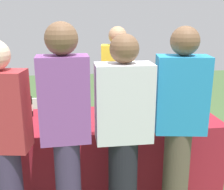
{
  "coord_description": "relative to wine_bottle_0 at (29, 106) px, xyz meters",
  "views": [
    {
      "loc": [
        -0.38,
        -2.72,
        1.77
      ],
      "look_at": [
        0.0,
        0.0,
        0.99
      ],
      "focal_mm": 44.73,
      "sensor_mm": 36.0,
      "label": 1
    }
  ],
  "objects": [
    {
      "name": "wine_glass_4",
      "position": [
        1.53,
        -0.25,
        -0.01
      ],
      "size": [
        0.07,
        0.07,
        0.14
      ],
      "color": "silver",
      "rests_on": "tasting_table"
    },
    {
      "name": "wine_bottle_2",
      "position": [
        1.23,
        -0.03,
        0.01
      ],
      "size": [
        0.08,
        0.08,
        0.33
      ],
      "color": "black",
      "rests_on": "tasting_table"
    },
    {
      "name": "wine_glass_0",
      "position": [
        0.45,
        -0.4,
        -0.02
      ],
      "size": [
        0.07,
        0.07,
        0.14
      ],
      "color": "silver",
      "rests_on": "tasting_table"
    },
    {
      "name": "guest_2",
      "position": [
        0.86,
        -0.87,
        0.03
      ],
      "size": [
        0.44,
        0.24,
        1.65
      ],
      "rotation": [
        0.0,
        0.0,
        0.0
      ],
      "color": "black",
      "rests_on": "ground_plane"
    },
    {
      "name": "guest_1",
      "position": [
        0.41,
        -0.93,
        0.11
      ],
      "size": [
        0.37,
        0.23,
        1.74
      ],
      "rotation": [
        0.0,
        0.0,
        0.04
      ],
      "color": "#3F3351",
      "rests_on": "ground_plane"
    },
    {
      "name": "wine_bottle_3",
      "position": [
        1.52,
        -0.05,
        0.01
      ],
      "size": [
        0.07,
        0.07,
        0.32
      ],
      "color": "black",
      "rests_on": "tasting_table"
    },
    {
      "name": "wine_bottle_1",
      "position": [
        0.32,
        -0.04,
        0.01
      ],
      "size": [
        0.07,
        0.07,
        0.33
      ],
      "color": "black",
      "rests_on": "tasting_table"
    },
    {
      "name": "wine_bottle_4",
      "position": [
        1.62,
        -0.07,
        0.0
      ],
      "size": [
        0.07,
        0.07,
        0.32
      ],
      "color": "black",
      "rests_on": "tasting_table"
    },
    {
      "name": "server_pouring",
      "position": [
        1.03,
        0.48,
        0.05
      ],
      "size": [
        0.42,
        0.27,
        1.65
      ],
      "rotation": [
        0.0,
        0.0,
        3.0
      ],
      "color": "brown",
      "rests_on": "ground_plane"
    },
    {
      "name": "wine_bottle_0",
      "position": [
        0.0,
        0.0,
        0.0
      ],
      "size": [
        0.08,
        0.08,
        0.31
      ],
      "color": "black",
      "rests_on": "tasting_table"
    },
    {
      "name": "wine_glass_3",
      "position": [
        1.44,
        -0.34,
        -0.01
      ],
      "size": [
        0.07,
        0.07,
        0.14
      ],
      "color": "silver",
      "rests_on": "tasting_table"
    },
    {
      "name": "wine_glass_5",
      "position": [
        1.61,
        -0.24,
        -0.02
      ],
      "size": [
        0.07,
        0.07,
        0.14
      ],
      "color": "silver",
      "rests_on": "tasting_table"
    },
    {
      "name": "guest_3",
      "position": [
        1.34,
        -0.83,
        0.07
      ],
      "size": [
        0.44,
        0.29,
        1.7
      ],
      "rotation": [
        0.0,
        0.0,
        -0.17
      ],
      "color": "brown",
      "rests_on": "ground_plane"
    },
    {
      "name": "wine_glass_2",
      "position": [
        1.35,
        -0.26,
        -0.01
      ],
      "size": [
        0.07,
        0.07,
        0.15
      ],
      "color": "silver",
      "rests_on": "tasting_table"
    },
    {
      "name": "guest_0",
      "position": [
        -0.05,
        -0.89,
        0.03
      ],
      "size": [
        0.42,
        0.27,
        1.62
      ],
      "rotation": [
        0.0,
        0.0,
        -0.17
      ],
      "color": "#3F3351",
      "rests_on": "ground_plane"
    },
    {
      "name": "menu_board",
      "position": [
        -0.08,
        0.81,
        -0.5
      ],
      "size": [
        0.59,
        0.08,
        0.7
      ],
      "primitive_type": "cube",
      "rotation": [
        0.0,
        0.0,
        0.08
      ],
      "color": "white",
      "rests_on": "ground_plane"
    },
    {
      "name": "tasting_table",
      "position": [
        0.87,
        -0.18,
        -0.48
      ],
      "size": [
        2.2,
        0.82,
        0.74
      ],
      "primitive_type": "cube",
      "color": "maroon",
      "rests_on": "ground_plane"
    },
    {
      "name": "wine_glass_1",
      "position": [
        0.56,
        -0.37,
        -0.01
      ],
      "size": [
        0.08,
        0.08,
        0.15
      ],
      "color": "silver",
      "rests_on": "tasting_table"
    },
    {
      "name": "ground_plane",
      "position": [
        0.87,
        -0.18,
        -0.85
      ],
      "size": [
        12.0,
        12.0,
        0.0
      ],
      "primitive_type": "plane",
      "color": "#476638"
    }
  ]
}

